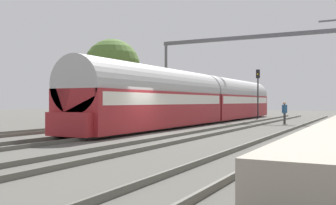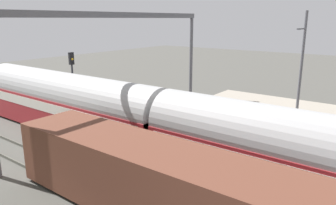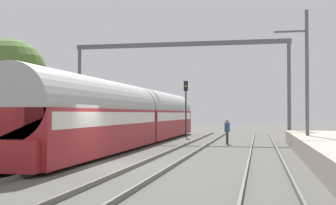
{
  "view_description": "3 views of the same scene",
  "coord_description": "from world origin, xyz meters",
  "px_view_note": "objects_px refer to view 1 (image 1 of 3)",
  "views": [
    {
      "loc": [
        9.85,
        -17.55,
        1.74
      ],
      "look_at": [
        -2.17,
        5.8,
        1.68
      ],
      "focal_mm": 41.52,
      "sensor_mm": 36.0,
      "label": 1
    },
    {
      "loc": [
        -15.07,
        2.43,
        7.45
      ],
      "look_at": [
        0.04,
        13.78,
        2.57
      ],
      "focal_mm": 34.75,
      "sensor_mm": 36.0,
      "label": 2
    },
    {
      "loc": [
        6.22,
        -17.67,
        2.15
      ],
      "look_at": [
        -1.08,
        18.41,
        3.03
      ],
      "focal_mm": 48.05,
      "sensor_mm": 36.0,
      "label": 3
    }
  ],
  "objects_px": {
    "passenger_train": "(204,99)",
    "freight_car": "(143,105)",
    "catenary_gantry": "(248,56)",
    "person_crossing": "(285,111)",
    "railway_signal_far": "(258,87)"
  },
  "relations": [
    {
      "from": "passenger_train",
      "to": "freight_car",
      "type": "bearing_deg",
      "value": -148.24
    },
    {
      "from": "freight_car",
      "to": "passenger_train",
      "type": "bearing_deg",
      "value": 31.76
    },
    {
      "from": "passenger_train",
      "to": "catenary_gantry",
      "type": "height_order",
      "value": "catenary_gantry"
    },
    {
      "from": "freight_car",
      "to": "person_crossing",
      "type": "height_order",
      "value": "freight_car"
    },
    {
      "from": "person_crossing",
      "to": "catenary_gantry",
      "type": "xyz_separation_m",
      "value": [
        -4.07,
        3.97,
        4.93
      ]
    },
    {
      "from": "freight_car",
      "to": "person_crossing",
      "type": "bearing_deg",
      "value": 20.66
    },
    {
      "from": "railway_signal_far",
      "to": "catenary_gantry",
      "type": "xyz_separation_m",
      "value": [
        0.25,
        -4.79,
        2.71
      ]
    },
    {
      "from": "passenger_train",
      "to": "railway_signal_far",
      "type": "height_order",
      "value": "railway_signal_far"
    },
    {
      "from": "passenger_train",
      "to": "catenary_gantry",
      "type": "bearing_deg",
      "value": 67.66
    },
    {
      "from": "passenger_train",
      "to": "freight_car",
      "type": "relative_size",
      "value": 2.53
    },
    {
      "from": "person_crossing",
      "to": "railway_signal_far",
      "type": "bearing_deg",
      "value": 45.35
    },
    {
      "from": "freight_car",
      "to": "railway_signal_far",
      "type": "height_order",
      "value": "railway_signal_far"
    },
    {
      "from": "person_crossing",
      "to": "catenary_gantry",
      "type": "distance_m",
      "value": 7.52
    },
    {
      "from": "railway_signal_far",
      "to": "passenger_train",
      "type": "bearing_deg",
      "value": -100.79
    },
    {
      "from": "railway_signal_far",
      "to": "catenary_gantry",
      "type": "height_order",
      "value": "catenary_gantry"
    }
  ]
}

